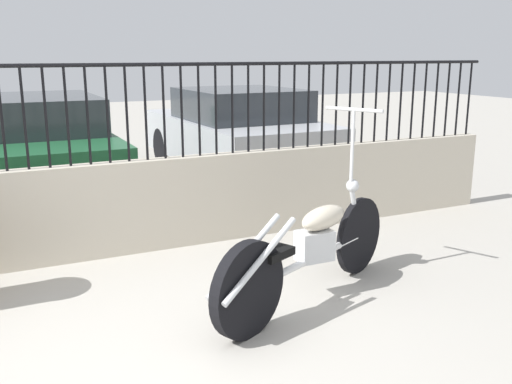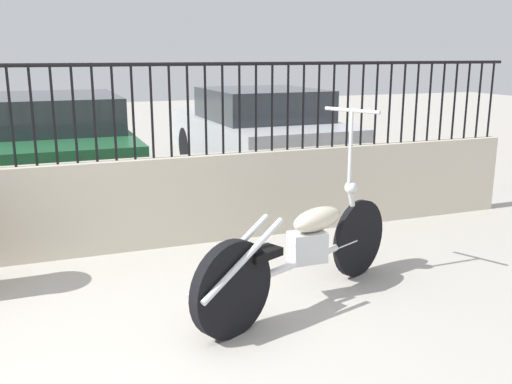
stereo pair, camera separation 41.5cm
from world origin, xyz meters
The scene contains 6 objects.
ground_plane centered at (0.00, 0.00, 0.00)m, with size 40.00×40.00×0.00m, color #ADA89E.
low_wall centered at (0.00, 2.24, 0.45)m, with size 9.82×0.18×0.90m.
fence_railing centered at (0.00, 2.24, 1.50)m, with size 9.82×0.04×0.92m.
motorcycle_white centered at (1.44, 0.47, 0.43)m, with size 2.04×1.05×1.48m.
car_green centered at (-0.08, 5.13, 0.69)m, with size 1.77×4.37×1.36m.
car_silver centered at (2.96, 5.23, 0.69)m, with size 1.91×3.95×1.37m.
Camera 1 is at (-0.67, -3.09, 1.91)m, focal length 40.00 mm.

